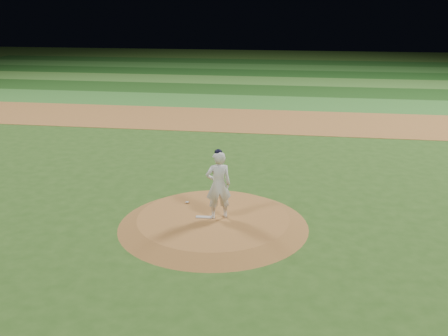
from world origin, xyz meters
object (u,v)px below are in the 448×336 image
object	(u,v)px
pitchers_mound	(213,221)
pitcher_on_mound	(218,185)
pitching_rubber	(205,217)
rosin_bag	(187,202)

from	to	relation	value
pitchers_mound	pitcher_on_mound	size ratio (longest dim) A/B	2.68
pitchers_mound	pitching_rubber	xyz separation A→B (m)	(-0.22, -0.07, 0.14)
rosin_bag	pitcher_on_mound	size ratio (longest dim) A/B	0.06
pitchers_mound	pitcher_on_mound	world-z (taller)	pitcher_on_mound
pitching_rubber	pitcher_on_mound	world-z (taller)	pitcher_on_mound
rosin_bag	pitchers_mound	bearing A→B (deg)	-42.98
pitchers_mound	rosin_bag	bearing A→B (deg)	137.02
pitchers_mound	pitcher_on_mound	xyz separation A→B (m)	(0.15, -0.00, 1.13)
pitchers_mound	rosin_bag	xyz separation A→B (m)	(-0.99, 0.92, 0.16)
pitching_rubber	rosin_bag	bearing A→B (deg)	123.88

